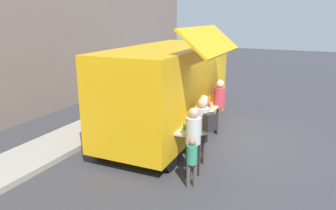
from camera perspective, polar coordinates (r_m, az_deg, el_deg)
The scene contains 9 objects.
ground_plane at distance 10.09m, azimuth 10.93°, elevation -6.61°, with size 60.00×60.00×0.00m, color #38383D.
curb_strip at distance 9.04m, azimuth -27.21°, elevation -10.32°, with size 28.00×1.60×0.15m, color #9E998E.
food_truck_main at distance 9.96m, azimuth -0.03°, elevation 2.83°, with size 5.61×3.11×3.49m.
trash_bin at distance 14.65m, azimuth -1.76°, elevation 2.72°, with size 0.60×0.60×1.00m, color #2E6638.
customer_front_ordering at distance 9.02m, azimuth 6.24°, elevation -2.44°, with size 0.55×0.34×1.66m.
customer_mid_with_backpack at distance 8.14m, azimuth 6.28°, elevation -3.60°, with size 0.50×0.59×1.80m.
customer_rear_waiting at distance 7.59m, azimuth 4.51°, elevation -5.55°, with size 0.35×0.35×1.73m.
customer_extra_browsing at distance 10.50m, azimuth 9.11°, elevation 0.55°, with size 0.37×0.37×1.80m.
child_near_queue at distance 7.24m, azimuth 4.27°, elevation -9.43°, with size 0.24×0.24×1.18m.
Camera 1 is at (-9.11, -2.13, 3.76)m, focal length 34.28 mm.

